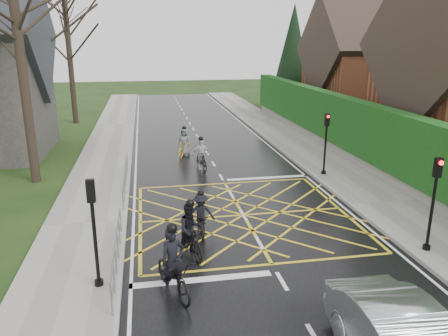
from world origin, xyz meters
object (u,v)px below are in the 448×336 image
object	(u,v)px
cyclist_rear	(174,271)
cyclist_mid	(201,218)
cyclist_front	(201,158)
cyclist_back	(191,234)
cyclist_lead	(185,145)

from	to	relation	value
cyclist_rear	cyclist_mid	world-z (taller)	cyclist_rear
cyclist_mid	cyclist_front	xyz separation A→B (m)	(1.06, 7.96, 0.06)
cyclist_rear	cyclist_mid	size ratio (longest dim) A/B	1.30
cyclist_rear	cyclist_front	world-z (taller)	cyclist_rear
cyclist_back	cyclist_lead	distance (m)	12.58
cyclist_front	cyclist_lead	size ratio (longest dim) A/B	0.96
cyclist_rear	cyclist_front	bearing A→B (deg)	59.08
cyclist_front	cyclist_lead	xyz separation A→B (m)	(-0.59, 3.10, -0.04)
cyclist_rear	cyclist_mid	distance (m)	3.79
cyclist_mid	cyclist_lead	size ratio (longest dim) A/B	0.88
cyclist_mid	cyclist_front	distance (m)	8.03
cyclist_back	cyclist_lead	xyz separation A→B (m)	(0.98, 12.55, -0.09)
cyclist_rear	cyclist_mid	bearing A→B (deg)	51.44
cyclist_mid	cyclist_lead	world-z (taller)	cyclist_lead
cyclist_mid	cyclist_front	bearing A→B (deg)	84.08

